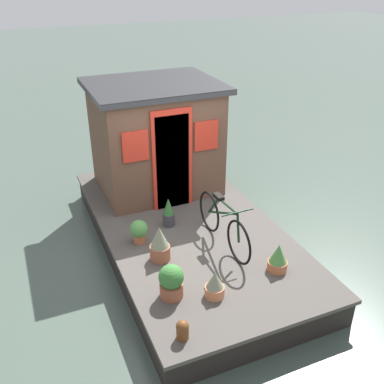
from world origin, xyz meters
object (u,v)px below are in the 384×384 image
(bicycle, at_px, (223,224))
(potted_plant_basil, at_px, (215,285))
(houseboat_cabin, at_px, (155,137))
(mooring_bollard, at_px, (183,329))
(potted_plant_thyme, at_px, (171,281))
(potted_plant_sage, at_px, (160,244))
(potted_plant_geranium, at_px, (139,231))
(potted_plant_rosemary, at_px, (278,258))
(potted_plant_succulent, at_px, (169,213))

(bicycle, relative_size, potted_plant_basil, 4.31)
(houseboat_cabin, relative_size, potted_plant_basil, 6.10)
(potted_plant_basil, xyz_separation_m, mooring_bollard, (-0.51, 0.66, -0.05))
(bicycle, bearing_deg, potted_plant_thyme, 124.87)
(potted_plant_sage, distance_m, potted_plant_geranium, 0.57)
(potted_plant_basil, bearing_deg, potted_plant_geranium, 18.63)
(potted_plant_rosemary, distance_m, potted_plant_geranium, 2.16)
(potted_plant_basil, bearing_deg, potted_plant_thyme, 66.80)
(bicycle, height_order, potted_plant_succulent, bicycle)
(potted_plant_succulent, relative_size, potted_plant_sage, 0.91)
(houseboat_cabin, xyz_separation_m, mooring_bollard, (-3.84, 1.02, -0.89))
(potted_plant_sage, bearing_deg, potted_plant_basil, -159.68)
(bicycle, bearing_deg, mooring_bollard, 139.95)
(potted_plant_thyme, bearing_deg, potted_plant_sage, -9.15)
(potted_plant_succulent, height_order, potted_plant_rosemary, potted_plant_succulent)
(potted_plant_basil, distance_m, potted_plant_rosemary, 1.07)
(houseboat_cabin, height_order, bicycle, houseboat_cabin)
(potted_plant_succulent, height_order, mooring_bollard, potted_plant_succulent)
(potted_plant_succulent, bearing_deg, potted_plant_sage, 151.81)
(potted_plant_succulent, bearing_deg, potted_plant_basil, 178.21)
(houseboat_cabin, bearing_deg, mooring_bollard, 165.09)
(potted_plant_succulent, relative_size, mooring_bollard, 1.99)
(potted_plant_thyme, height_order, mooring_bollard, potted_plant_thyme)
(potted_plant_succulent, relative_size, potted_plant_rosemary, 1.18)
(houseboat_cabin, distance_m, potted_plant_rosemary, 3.35)
(potted_plant_rosemary, bearing_deg, mooring_bollard, 110.96)
(bicycle, xyz_separation_m, potted_plant_succulent, (0.85, 0.57, -0.13))
(potted_plant_succulent, bearing_deg, potted_plant_thyme, 160.73)
(houseboat_cabin, bearing_deg, potted_plant_rosemary, -167.56)
(potted_plant_basil, relative_size, potted_plant_thyme, 0.79)
(potted_plant_sage, relative_size, potted_plant_geranium, 1.46)
(potted_plant_thyme, bearing_deg, potted_plant_geranium, 0.74)
(houseboat_cabin, height_order, potted_plant_succulent, houseboat_cabin)
(potted_plant_sage, distance_m, potted_plant_rosemary, 1.71)
(bicycle, distance_m, potted_plant_basil, 1.22)
(potted_plant_rosemary, distance_m, potted_plant_thyme, 1.58)
(houseboat_cabin, relative_size, bicycle, 1.42)
(potted_plant_rosemary, height_order, potted_plant_geranium, potted_plant_rosemary)
(bicycle, height_order, potted_plant_thyme, bicycle)
(mooring_bollard, bearing_deg, houseboat_cabin, -14.91)
(potted_plant_rosemary, bearing_deg, potted_plant_sage, 58.13)
(mooring_bollard, bearing_deg, potted_plant_basil, -52.21)
(potted_plant_sage, bearing_deg, potted_plant_succulent, -28.19)
(bicycle, height_order, potted_plant_basil, bicycle)
(potted_plant_basil, distance_m, mooring_bollard, 0.84)
(houseboat_cabin, bearing_deg, potted_plant_sage, 161.84)
(potted_plant_basil, bearing_deg, potted_plant_sage, 20.32)
(potted_plant_succulent, bearing_deg, potted_plant_rosemary, -149.98)
(potted_plant_succulent, distance_m, potted_plant_basil, 1.88)
(potted_plant_sage, height_order, mooring_bollard, potted_plant_sage)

